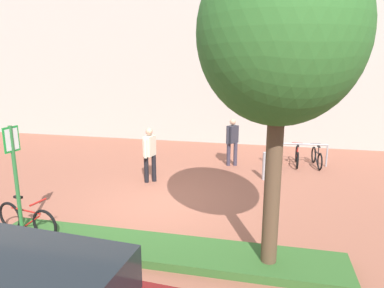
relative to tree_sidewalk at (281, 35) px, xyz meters
name	(u,v)px	position (x,y,z in m)	size (l,w,h in m)	color
ground_plane	(160,204)	(-2.82, 2.38, -4.06)	(60.00, 60.00, 0.00)	#9E5B47
building_facade	(213,32)	(-2.82, 10.48, 0.94)	(28.00, 1.20, 10.00)	#B2ADA3
planter_strip	(161,250)	(-2.05, 0.04, -3.98)	(7.00, 1.10, 0.16)	#336028
tree_sidewalk	(281,35)	(0.00, 0.00, 0.00)	(2.64, 2.64, 5.54)	brown
parking_sign_post	(15,166)	(-5.14, 0.04, -2.48)	(0.09, 0.36, 2.42)	#2D7238
bike_at_sign	(27,219)	(-5.11, 0.17, -3.71)	(1.66, 0.47, 0.86)	black
bike_rack_cluster	(297,156)	(0.93, 6.93, -3.71)	(2.10, 1.62, 0.83)	#99999E
bollard_steel	(265,166)	(-0.18, 5.02, -3.61)	(0.16, 0.16, 0.90)	#ADADB2
person_shirt_white	(150,151)	(-3.66, 4.03, -3.08)	(0.34, 0.60, 1.72)	black
person_suited_navy	(232,139)	(-1.37, 6.37, -3.08)	(0.42, 0.52, 1.72)	#383342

